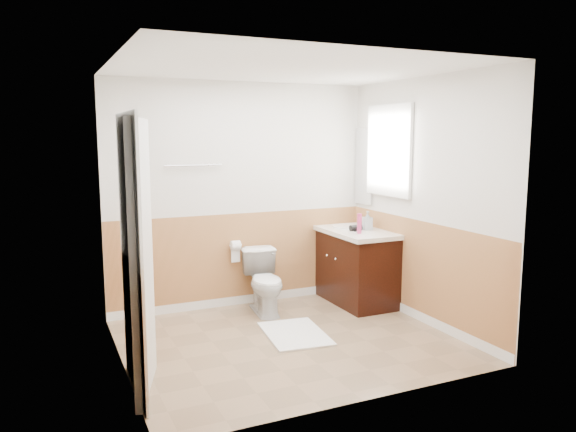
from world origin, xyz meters
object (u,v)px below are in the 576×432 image
vanity_cabinet (354,267)px  lotion_bottle (359,224)px  toilet (265,282)px  bath_mat (295,334)px  soap_dispenser (367,220)px

vanity_cabinet → lotion_bottle: 0.63m
toilet → bath_mat: toilet is taller
lotion_bottle → bath_mat: bearing=-155.1°
lotion_bottle → soap_dispenser: (0.22, 0.18, -0.00)m
toilet → soap_dispenser: (1.21, -0.12, 0.62)m
vanity_cabinet → lotion_bottle: size_ratio=5.00×
lotion_bottle → soap_dispenser: 0.29m
lotion_bottle → toilet: bearing=162.9°
bath_mat → vanity_cabinet: 1.37m
bath_mat → vanity_cabinet: vanity_cabinet is taller
vanity_cabinet → soap_dispenser: (0.12, -0.08, 0.56)m
vanity_cabinet → soap_dispenser: bearing=-33.9°
toilet → lotion_bottle: lotion_bottle is taller
vanity_cabinet → lotion_bottle: lotion_bottle is taller
toilet → bath_mat: size_ratio=0.85×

